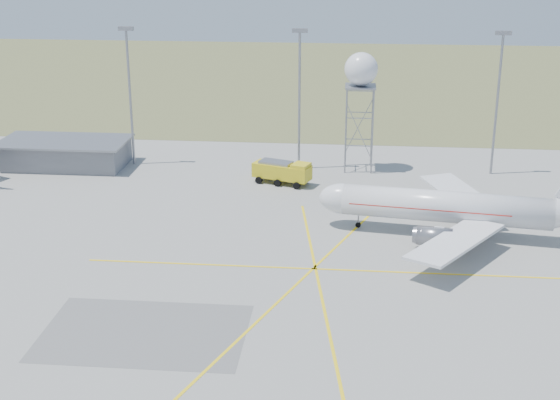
# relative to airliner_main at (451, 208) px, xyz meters

# --- Properties ---
(grass_strip) EXTENTS (400.00, 120.00, 0.03)m
(grass_strip) POSITION_rel_airliner_main_xyz_m (-9.30, 98.94, -3.36)
(grass_strip) COLOR #565E33
(grass_strip) RESTS_ON ground
(building_grey) EXTENTS (19.00, 10.00, 3.90)m
(building_grey) POSITION_rel_airliner_main_xyz_m (-54.30, 22.94, -1.40)
(building_grey) COLOR slate
(building_grey) RESTS_ON ground
(mast_a) EXTENTS (2.20, 0.50, 20.50)m
(mast_a) POSITION_rel_airliner_main_xyz_m (-44.30, 24.94, 8.69)
(mast_a) COLOR gray
(mast_a) RESTS_ON ground
(mast_b) EXTENTS (2.20, 0.50, 20.50)m
(mast_b) POSITION_rel_airliner_main_xyz_m (-19.30, 24.94, 8.69)
(mast_b) COLOR gray
(mast_b) RESTS_ON ground
(mast_c) EXTENTS (2.20, 0.50, 20.50)m
(mast_c) POSITION_rel_airliner_main_xyz_m (8.70, 24.94, 8.69)
(mast_c) COLOR gray
(mast_c) RESTS_ON ground
(airliner_main) EXTENTS (32.35, 31.20, 11.02)m
(airliner_main) POSITION_rel_airliner_main_xyz_m (0.00, 0.00, 0.00)
(airliner_main) COLOR silver
(airliner_main) RESTS_ON ground
(radar_tower) EXTENTS (4.76, 4.76, 17.24)m
(radar_tower) POSITION_rel_airliner_main_xyz_m (-10.56, 25.35, 6.30)
(radar_tower) COLOR gray
(radar_tower) RESTS_ON ground
(fire_truck) EXTENTS (8.56, 5.36, 3.25)m
(fire_truck) POSITION_rel_airliner_main_xyz_m (-20.92, 17.36, -1.82)
(fire_truck) COLOR gold
(fire_truck) RESTS_ON ground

